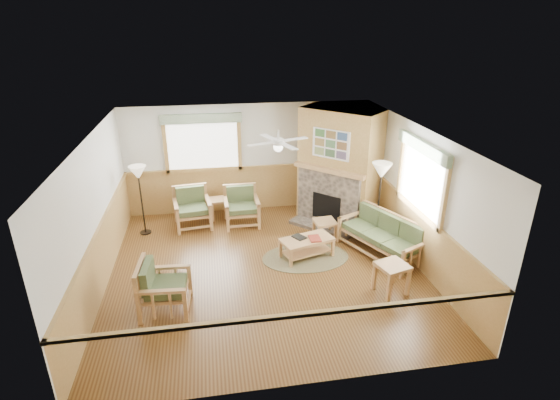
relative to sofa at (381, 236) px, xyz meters
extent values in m
cube|color=brown|center=(-2.42, -0.17, -0.43)|extent=(6.00, 6.00, 0.01)
cube|color=white|center=(-2.42, -0.17, 2.28)|extent=(6.00, 6.00, 0.01)
cube|color=white|center=(-2.42, 2.83, 0.93)|extent=(6.00, 0.02, 2.70)
cube|color=white|center=(-2.42, -3.17, 0.93)|extent=(6.00, 0.02, 2.70)
cube|color=white|center=(-5.42, -0.17, 0.93)|extent=(0.02, 6.00, 2.70)
cube|color=white|center=(0.58, -0.17, 0.93)|extent=(0.02, 6.00, 2.70)
cylinder|color=brown|center=(-1.56, 0.11, -0.42)|extent=(2.21, 2.21, 0.01)
cube|color=maroon|center=(-1.38, 0.10, 0.03)|extent=(0.22, 0.30, 0.03)
cube|color=black|center=(-1.68, 0.22, 0.02)|extent=(0.31, 0.33, 0.03)
camera|label=1|loc=(-3.38, -7.53, 4.16)|focal=28.00mm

